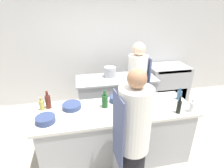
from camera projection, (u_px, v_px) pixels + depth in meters
The scene contains 17 objects.
ground_plane at pixel (116, 155), 2.92m from camera, with size 16.00×16.00×0.00m, color #A89E8E.
wall_back at pixel (98, 46), 4.27m from camera, with size 8.00×0.06×2.80m.
prep_counter at pixel (116, 133), 2.74m from camera, with size 2.29×0.76×0.90m.
pass_counter at pixel (116, 97), 3.87m from camera, with size 1.69×0.70×0.90m.
oven_range at pixel (166, 82), 4.59m from camera, with size 1.00×0.74×0.91m.
chef_at_prep_near at pixel (133, 142), 1.96m from camera, with size 0.38×0.36×1.74m.
chef_at_stove at pixel (137, 88), 3.28m from camera, with size 0.36×0.35×1.73m.
bottle_olive_oil at pixel (105, 101), 2.57m from camera, with size 0.09×0.09×0.27m.
bottle_vinegar at pixel (42, 105), 2.51m from camera, with size 0.07×0.07×0.20m.
bottle_wine at pixel (191, 107), 2.46m from camera, with size 0.06×0.06×0.21m.
bottle_cooking_oil at pixel (179, 107), 2.43m from camera, with size 0.06×0.06×0.26m.
bottle_sauce at pixel (179, 95), 2.81m from camera, with size 0.08×0.08×0.20m.
bottle_water at pixel (48, 101), 2.55m from camera, with size 0.08×0.08×0.27m.
bowl_mixing_large at pixel (45, 119), 2.25m from camera, with size 0.25×0.25×0.08m.
bowl_prep_small at pixel (116, 99), 2.75m from camera, with size 0.21×0.21×0.09m.
bowl_ceramic_blue at pixel (72, 106), 2.57m from camera, with size 0.27×0.27×0.07m.
stockpot at pixel (110, 72), 3.73m from camera, with size 0.25×0.25×0.21m.
Camera 1 is at (-0.50, -2.14, 2.26)m, focal length 28.00 mm.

